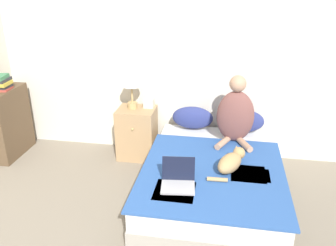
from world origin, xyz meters
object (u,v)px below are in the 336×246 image
Objects in this scene: bed at (212,180)px; pillow_far at (243,121)px; laptop_open at (178,180)px; table_lamp at (131,78)px; person_sitting at (235,115)px; bookshelf at (9,123)px; nightstand at (137,133)px; pillow_near at (193,118)px; cat_tabby at (231,162)px; book_stack_top at (1,83)px; tissue_box at (149,103)px.

pillow_far is (0.30, 0.83, 0.35)m from bed.
table_lamp is (-0.75, 1.26, 0.57)m from laptop_open.
pillow_far is 0.65× the size of person_sitting.
bed is 2.68m from bookshelf.
pillow_far reaches higher than bed.
table_lamp reaches higher than bookshelf.
nightstand is (-1.00, 0.76, 0.12)m from bed.
cat_tabby is at bearing -63.38° from pillow_near.
bed is at bearing -11.76° from book_stack_top.
pillow_near reaches higher than cat_tabby.
pillow_near is at bearing 3.70° from table_lamp.
bed is at bearing -37.20° from nightstand.
nightstand is 1.63m from bookshelf.
nightstand is (-1.20, 0.20, -0.41)m from person_sitting.
bed is 0.79m from person_sitting.
tissue_box is (0.19, 0.07, -0.32)m from table_lamp.
book_stack_top is at bearing 149.88° from laptop_open.
cat_tabby is 1.47m from nightstand.
nightstand is 0.74× the size of bookshelf.
cat_tabby is at bearing -43.37° from tissue_box.
laptop_open is 2.53m from bookshelf.
laptop_open is (-0.60, -1.31, -0.09)m from pillow_far.
person_sitting is 1.18m from laptop_open.
pillow_far is at bearing 5.62° from bookshelf.
person_sitting is 0.88× the size of bookshelf.
table_lamp reaches higher than pillow_near.
laptop_open is 1.46m from tissue_box.
tissue_box is (-1.03, 0.97, 0.20)m from cat_tabby.
cat_tabby is at bearing 30.78° from laptop_open.
cat_tabby is 0.89× the size of table_lamp.
person_sitting is 1.28m from nightstand.
bed is 3.81× the size of pillow_near.
pillow_far is at bearing 58.83° from laptop_open.
tissue_box reaches higher than pillow_far.
person_sitting is 1.30m from table_lamp.
nightstand is at bearing 113.22° from laptop_open.
pillow_near is at bearing 151.41° from person_sitting.
bed is at bearing -36.71° from table_lamp.
laptop_open is at bearing -23.72° from bookshelf.
bed is at bearing 82.90° from cat_tabby.
table_lamp is 3.73× the size of tissue_box.
book_stack_top is (-2.61, 0.54, 0.77)m from bed.
bookshelf is (-1.62, -0.21, 0.12)m from nightstand.
pillow_near is 0.77× the size of nightstand.
bed is 0.37m from cat_tabby.
nightstand reaches higher than cat_tabby.
table_lamp is at bearing 8.69° from book_stack_top.
book_stack_top is at bearing -171.31° from table_lamp.
tissue_box reaches higher than laptop_open.
table_lamp is (-1.22, 0.90, 0.52)m from cat_tabby.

